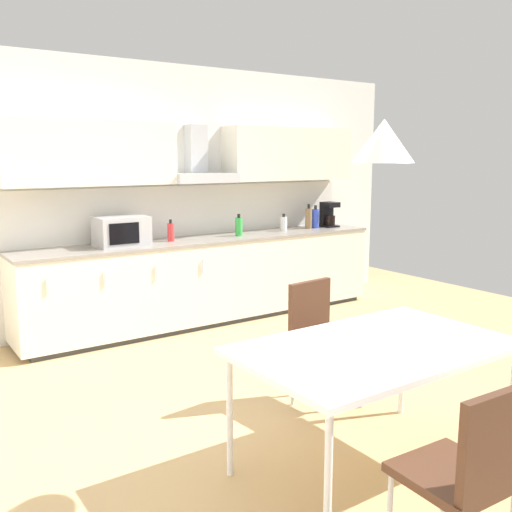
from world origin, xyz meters
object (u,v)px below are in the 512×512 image
(microwave, at_px, (122,231))
(chair_far_right, at_px, (319,331))
(coffee_maker, at_px, (328,214))
(bottle_brown, at_px, (309,218))
(dining_table, at_px, (376,352))
(bottle_blue, at_px, (315,218))
(bottle_white, at_px, (284,224))
(bottle_green, at_px, (239,226))
(pendant_lamp, at_px, (384,141))
(chair_near_left, at_px, (470,465))
(bottle_red, at_px, (171,232))

(microwave, xyz_separation_m, chair_far_right, (0.54, -2.27, -0.50))
(coffee_maker, height_order, bottle_brown, coffee_maker)
(bottle_brown, xyz_separation_m, dining_table, (-2.12, -3.13, -0.33))
(bottle_brown, relative_size, chair_far_right, 0.33)
(bottle_blue, relative_size, bottle_white, 1.38)
(bottle_green, xyz_separation_m, chair_far_right, (-0.76, -2.22, -0.46))
(microwave, distance_m, bottle_blue, 2.43)
(microwave, bearing_deg, bottle_green, -2.01)
(chair_far_right, bearing_deg, microwave, 103.32)
(bottle_green, bearing_deg, bottle_white, 5.35)
(coffee_maker, xyz_separation_m, pendant_lamp, (-2.43, -3.13, 0.77))
(bottle_blue, relative_size, dining_table, 0.18)
(microwave, relative_size, bottle_blue, 1.76)
(bottle_green, xyz_separation_m, chair_near_left, (-1.43, -3.90, -0.46))
(bottle_red, distance_m, chair_near_left, 4.03)
(dining_table, height_order, chair_far_right, chair_far_right)
(bottle_red, xyz_separation_m, bottle_brown, (1.81, 0.01, 0.03))
(pendant_lamp, bearing_deg, chair_near_left, -112.02)
(bottle_white, bearing_deg, dining_table, -119.19)
(chair_far_right, bearing_deg, bottle_white, 58.18)
(microwave, height_order, bottle_red, microwave)
(bottle_red, distance_m, pendant_lamp, 3.24)
(bottle_brown, bearing_deg, microwave, -179.40)
(bottle_white, bearing_deg, pendant_lamp, -119.19)
(coffee_maker, distance_m, dining_table, 3.98)
(bottle_blue, bearing_deg, bottle_brown, 177.79)
(dining_table, bearing_deg, bottle_green, 70.37)
(coffee_maker, xyz_separation_m, chair_near_left, (-2.77, -3.97, -0.51))
(bottle_blue, bearing_deg, bottle_red, -179.72)
(bottle_white, bearing_deg, bottle_red, -179.82)
(bottle_brown, bearing_deg, bottle_green, -176.10)
(bottle_brown, xyz_separation_m, bottle_green, (-1.03, -0.07, -0.02))
(bottle_red, bearing_deg, pendant_lamp, -95.71)
(bottle_green, bearing_deg, pendant_lamp, -109.63)
(bottle_blue, height_order, pendant_lamp, pendant_lamp)
(bottle_green, height_order, chair_far_right, bottle_green)
(microwave, xyz_separation_m, coffee_maker, (2.64, 0.03, 0.01))
(microwave, xyz_separation_m, pendant_lamp, (0.21, -3.10, 0.78))
(dining_table, relative_size, chair_near_left, 1.71)
(microwave, height_order, bottle_green, microwave)
(chair_near_left, bearing_deg, dining_table, 67.98)
(chair_near_left, xyz_separation_m, pendant_lamp, (0.34, 0.84, 1.27))
(chair_near_left, distance_m, pendant_lamp, 1.56)
(bottle_green, xyz_separation_m, bottle_white, (0.65, 0.06, -0.02))
(dining_table, height_order, chair_near_left, chair_near_left)
(microwave, height_order, dining_table, microwave)
(bottle_blue, xyz_separation_m, bottle_green, (-1.13, -0.07, -0.02))
(dining_table, distance_m, pendant_lamp, 1.12)
(bottle_brown, height_order, chair_near_left, bottle_brown)
(microwave, distance_m, bottle_brown, 2.33)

